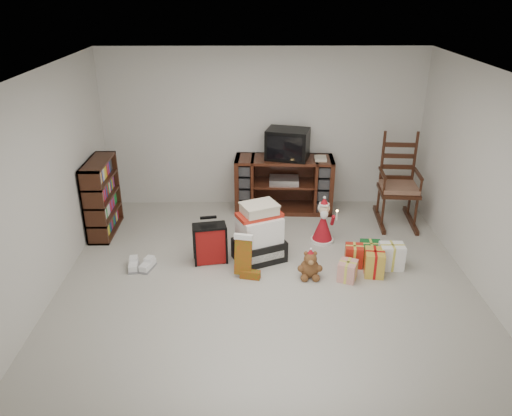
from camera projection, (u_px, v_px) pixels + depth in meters
The scene contains 13 objects.
room at pixel (268, 189), 5.54m from camera, with size 5.01×5.01×2.51m.
tv_stand at pixel (284, 184), 7.88m from camera, with size 1.55×0.62×0.87m.
bookshelf at pixel (102, 198), 7.14m from camera, with size 0.30×0.89×1.09m.
rocking_chair at pixel (397, 191), 7.51m from camera, with size 0.63×0.97×1.41m.
gift_pile at pixel (259, 236), 6.47m from camera, with size 0.75×0.66×0.78m.
red_suitcase at pixel (210, 243), 6.44m from camera, with size 0.43×0.28×0.61m.
stocking at pixel (243, 256), 6.11m from camera, with size 0.27×0.12×0.58m, color #0C7311, non-canonical shape.
teddy_bear at pixel (310, 266), 6.14m from camera, with size 0.24×0.21×0.36m.
santa_figurine at pixel (323, 225), 6.96m from camera, with size 0.33×0.31×0.67m.
mrs_claus_figurine at pixel (246, 230), 6.83m from camera, with size 0.32×0.31×0.66m.
sneaker_pair at pixel (141, 265), 6.36m from camera, with size 0.36×0.30×0.10m.
gift_cluster at pixel (370, 260), 6.33m from camera, with size 0.79×0.89×0.27m.
crt_television at pixel (288, 144), 7.59m from camera, with size 0.72×0.60×0.46m.
Camera 1 is at (-0.19, -5.13, 3.34)m, focal length 35.00 mm.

